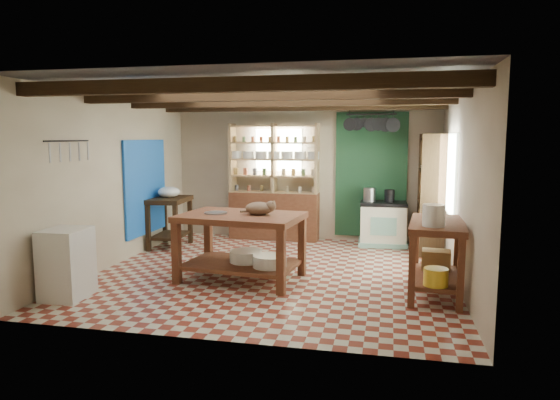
% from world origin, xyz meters
% --- Properties ---
extents(floor, '(5.00, 5.00, 0.02)m').
position_xyz_m(floor, '(0.00, 0.00, -0.01)').
color(floor, maroon).
rests_on(floor, ground).
extents(ceiling, '(5.00, 5.00, 0.02)m').
position_xyz_m(ceiling, '(0.00, 0.00, 2.60)').
color(ceiling, '#48474C').
rests_on(ceiling, wall_back).
extents(wall_back, '(5.00, 0.04, 2.60)m').
position_xyz_m(wall_back, '(0.00, 2.50, 1.30)').
color(wall_back, '#BCAF98').
rests_on(wall_back, floor).
extents(wall_front, '(5.00, 0.04, 2.60)m').
position_xyz_m(wall_front, '(0.00, -2.50, 1.30)').
color(wall_front, '#BCAF98').
rests_on(wall_front, floor).
extents(wall_left, '(0.04, 5.00, 2.60)m').
position_xyz_m(wall_left, '(-2.50, 0.00, 1.30)').
color(wall_left, '#BCAF98').
rests_on(wall_left, floor).
extents(wall_right, '(0.04, 5.00, 2.60)m').
position_xyz_m(wall_right, '(2.50, 0.00, 1.30)').
color(wall_right, '#BCAF98').
rests_on(wall_right, floor).
extents(ceiling_beams, '(5.00, 3.80, 0.15)m').
position_xyz_m(ceiling_beams, '(0.00, 0.00, 2.48)').
color(ceiling_beams, '#332112').
rests_on(ceiling_beams, ceiling).
extents(blue_wall_patch, '(0.04, 1.40, 1.60)m').
position_xyz_m(blue_wall_patch, '(-2.47, 0.90, 1.10)').
color(blue_wall_patch, blue).
rests_on(blue_wall_patch, wall_left).
extents(green_wall_patch, '(1.30, 0.04, 2.30)m').
position_xyz_m(green_wall_patch, '(1.25, 2.47, 1.25)').
color(green_wall_patch, '#1B4328').
rests_on(green_wall_patch, wall_back).
extents(window_back, '(0.90, 0.02, 0.80)m').
position_xyz_m(window_back, '(-0.50, 2.48, 1.70)').
color(window_back, beige).
rests_on(window_back, wall_back).
extents(window_right, '(0.02, 1.30, 1.20)m').
position_xyz_m(window_right, '(2.48, 1.00, 1.40)').
color(window_right, beige).
rests_on(window_right, wall_right).
extents(utensil_rail, '(0.06, 0.90, 0.28)m').
position_xyz_m(utensil_rail, '(-2.44, -1.20, 1.78)').
color(utensil_rail, black).
rests_on(utensil_rail, wall_left).
extents(pot_rack, '(0.86, 0.12, 0.36)m').
position_xyz_m(pot_rack, '(1.25, 2.05, 2.18)').
color(pot_rack, black).
rests_on(pot_rack, ceiling).
extents(shelving_unit, '(1.70, 0.34, 2.20)m').
position_xyz_m(shelving_unit, '(-0.55, 2.31, 1.10)').
color(shelving_unit, tan).
rests_on(shelving_unit, floor).
extents(tall_rack, '(0.40, 0.86, 2.00)m').
position_xyz_m(tall_rack, '(2.28, 1.80, 1.00)').
color(tall_rack, '#332112').
rests_on(tall_rack, floor).
extents(work_table, '(1.71, 1.24, 0.91)m').
position_xyz_m(work_table, '(-0.37, -0.45, 0.45)').
color(work_table, brown).
rests_on(work_table, floor).
extents(stove, '(0.84, 0.58, 0.80)m').
position_xyz_m(stove, '(1.50, 2.15, 0.40)').
color(stove, white).
rests_on(stove, floor).
extents(prep_table, '(0.66, 0.92, 0.89)m').
position_xyz_m(prep_table, '(-2.20, 1.23, 0.44)').
color(prep_table, '#332112').
rests_on(prep_table, floor).
extents(white_cabinet, '(0.50, 0.59, 0.85)m').
position_xyz_m(white_cabinet, '(-2.22, -1.65, 0.43)').
color(white_cabinet, white).
rests_on(white_cabinet, floor).
extents(right_counter, '(0.75, 1.34, 0.92)m').
position_xyz_m(right_counter, '(2.18, -0.56, 0.46)').
color(right_counter, brown).
rests_on(right_counter, floor).
extents(cat, '(0.40, 0.31, 0.17)m').
position_xyz_m(cat, '(-0.12, -0.43, 1.00)').
color(cat, '#83654C').
rests_on(cat, work_table).
extents(steel_tray, '(0.35, 0.35, 0.02)m').
position_xyz_m(steel_tray, '(-0.72, -0.47, 0.92)').
color(steel_tray, '#96959C').
rests_on(steel_tray, work_table).
extents(basin_large, '(0.49, 0.49, 0.16)m').
position_xyz_m(basin_large, '(-0.32, -0.41, 0.32)').
color(basin_large, white).
rests_on(basin_large, work_table).
extents(basin_small, '(0.49, 0.49, 0.16)m').
position_xyz_m(basin_small, '(0.07, -0.60, 0.32)').
color(basin_small, white).
rests_on(basin_small, work_table).
extents(kettle_left, '(0.22, 0.22, 0.25)m').
position_xyz_m(kettle_left, '(1.25, 2.14, 0.92)').
color(kettle_left, '#96959C').
rests_on(kettle_left, stove).
extents(kettle_right, '(0.18, 0.18, 0.22)m').
position_xyz_m(kettle_right, '(1.60, 2.15, 0.91)').
color(kettle_right, black).
rests_on(kettle_right, stove).
extents(enamel_bowl, '(0.41, 0.41, 0.19)m').
position_xyz_m(enamel_bowl, '(-2.20, 1.23, 0.98)').
color(enamel_bowl, white).
rests_on(enamel_bowl, prep_table).
extents(white_bucket, '(0.28, 0.28, 0.26)m').
position_xyz_m(white_bucket, '(2.10, -0.91, 1.05)').
color(white_bucket, white).
rests_on(white_bucket, right_counter).
extents(wicker_basket, '(0.38, 0.32, 0.25)m').
position_xyz_m(wicker_basket, '(2.21, -0.26, 0.37)').
color(wicker_basket, olive).
rests_on(wicker_basket, right_counter).
extents(yellow_tub, '(0.30, 0.30, 0.20)m').
position_xyz_m(yellow_tub, '(2.14, -1.01, 0.35)').
color(yellow_tub, yellow).
rests_on(yellow_tub, right_counter).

